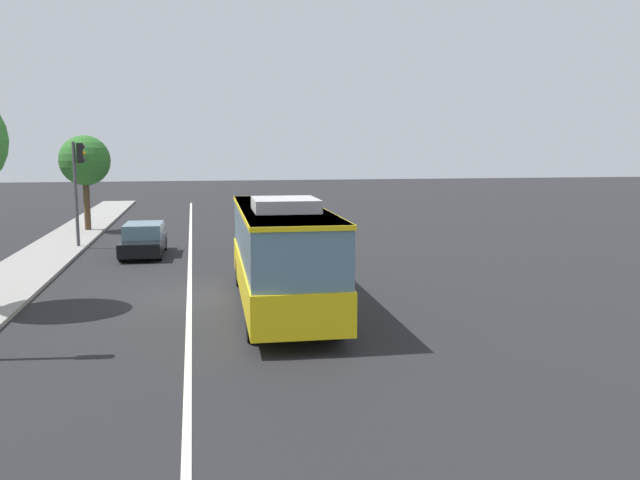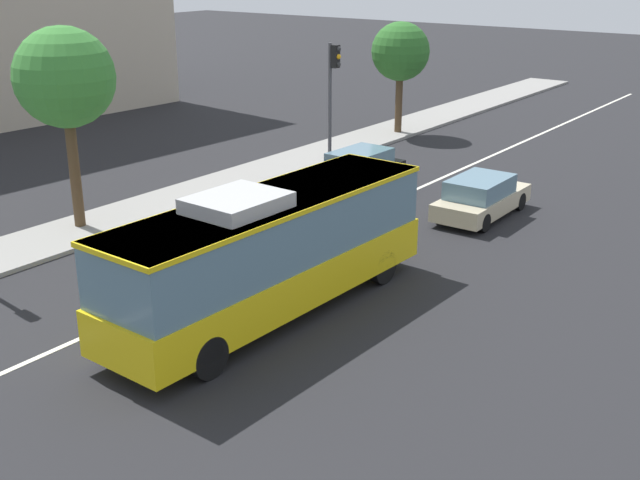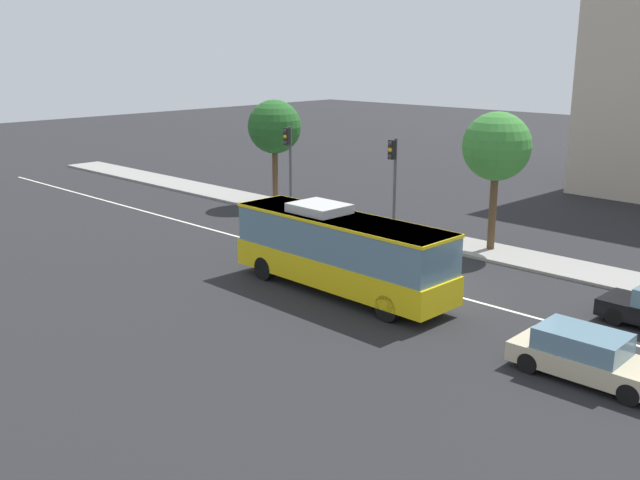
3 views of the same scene
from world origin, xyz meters
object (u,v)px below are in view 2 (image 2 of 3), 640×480
(traffic_light_mid_block, at_px, (333,82))
(street_tree_kerbside_right, at_px, (400,52))
(sedan_black, at_px, (357,170))
(transit_bus, at_px, (271,248))
(sedan_beige, at_px, (481,197))
(street_tree_kerbside_left, at_px, (65,79))

(traffic_light_mid_block, bearing_deg, street_tree_kerbside_right, 94.38)
(sedan_black, bearing_deg, street_tree_kerbside_right, -156.12)
(sedan_black, relative_size, street_tree_kerbside_right, 0.81)
(transit_bus, bearing_deg, sedan_black, 25.28)
(sedan_beige, xyz_separation_m, street_tree_kerbside_left, (-9.31, 10.24, 4.33))
(street_tree_kerbside_left, xyz_separation_m, street_tree_kerbside_right, (19.22, -0.78, -0.90))
(transit_bus, height_order, street_tree_kerbside_left, street_tree_kerbside_left)
(sedan_black, xyz_separation_m, sedan_beige, (-0.52, -5.61, 0.00))
(sedan_black, xyz_separation_m, street_tree_kerbside_left, (-9.83, 4.62, 4.33))
(street_tree_kerbside_right, bearing_deg, transit_bus, -156.92)
(sedan_black, height_order, traffic_light_mid_block, traffic_light_mid_block)
(transit_bus, bearing_deg, traffic_light_mid_block, 31.79)
(transit_bus, relative_size, street_tree_kerbside_left, 1.50)
(sedan_beige, relative_size, street_tree_kerbside_right, 0.80)
(transit_bus, bearing_deg, street_tree_kerbside_right, 24.60)
(traffic_light_mid_block, height_order, street_tree_kerbside_left, street_tree_kerbside_left)
(sedan_black, bearing_deg, sedan_beige, 86.34)
(sedan_beige, distance_m, street_tree_kerbside_right, 14.13)
(traffic_light_mid_block, relative_size, street_tree_kerbside_right, 0.92)
(transit_bus, relative_size, sedan_beige, 2.23)
(traffic_light_mid_block, xyz_separation_m, street_tree_kerbside_right, (6.71, 0.70, 0.58))
(traffic_light_mid_block, bearing_deg, transit_bus, -61.28)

